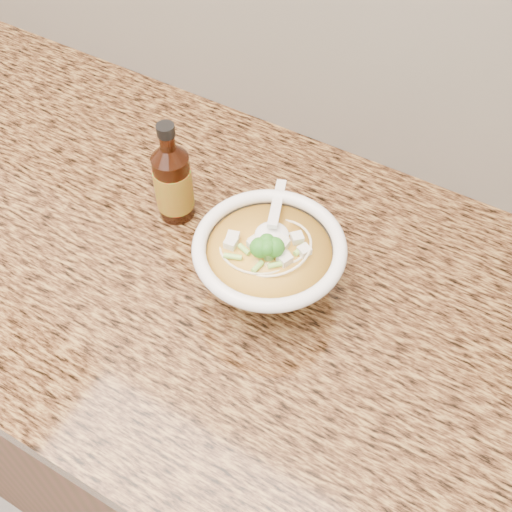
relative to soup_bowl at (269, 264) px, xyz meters
The scene contains 4 objects.
cabinet 0.61m from the soup_bowl, behind, with size 4.00×0.65×0.86m, color #372210.
counter_slab 0.34m from the soup_bowl, behind, with size 4.00×0.68×0.04m, color olive.
soup_bowl is the anchor object (origin of this frame).
hot_sauce_bottle 0.19m from the soup_bowl, 165.40° to the left, with size 0.06×0.06×0.17m.
Camera 1 is at (0.58, 1.22, 1.62)m, focal length 45.00 mm.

